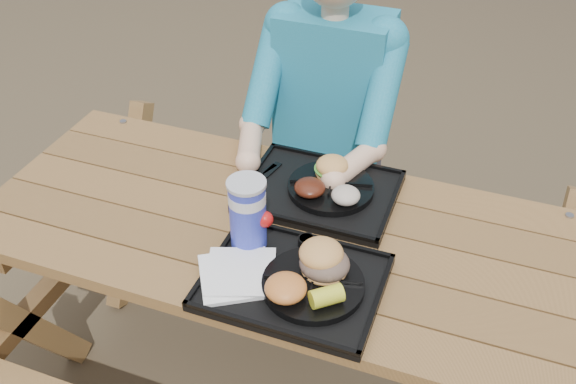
% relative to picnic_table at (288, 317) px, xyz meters
% --- Properties ---
extents(picnic_table, '(1.80, 1.49, 0.75)m').
position_rel_picnic_table_xyz_m(picnic_table, '(0.00, 0.00, 0.00)').
color(picnic_table, '#999999').
rests_on(picnic_table, ground).
extents(tray_near, '(0.45, 0.35, 0.02)m').
position_rel_picnic_table_xyz_m(tray_near, '(0.09, -0.21, 0.39)').
color(tray_near, black).
rests_on(tray_near, picnic_table).
extents(tray_far, '(0.45, 0.35, 0.02)m').
position_rel_picnic_table_xyz_m(tray_far, '(0.04, 0.18, 0.39)').
color(tray_far, black).
rests_on(tray_far, picnic_table).
extents(plate_near, '(0.26, 0.26, 0.02)m').
position_rel_picnic_table_xyz_m(plate_near, '(0.15, -0.21, 0.41)').
color(plate_near, black).
rests_on(plate_near, tray_near).
extents(plate_far, '(0.26, 0.26, 0.02)m').
position_rel_picnic_table_xyz_m(plate_far, '(0.07, 0.19, 0.41)').
color(plate_far, black).
rests_on(plate_far, tray_far).
extents(napkin_stack, '(0.25, 0.25, 0.02)m').
position_rel_picnic_table_xyz_m(napkin_stack, '(-0.05, -0.25, 0.41)').
color(napkin_stack, white).
rests_on(napkin_stack, tray_near).
extents(soda_cup, '(0.10, 0.10, 0.20)m').
position_rel_picnic_table_xyz_m(soda_cup, '(-0.07, -0.12, 0.49)').
color(soda_cup, '#1826B6').
rests_on(soda_cup, tray_near).
extents(condiment_bbq, '(0.05, 0.05, 0.03)m').
position_rel_picnic_table_xyz_m(condiment_bbq, '(0.08, -0.07, 0.41)').
color(condiment_bbq, black).
rests_on(condiment_bbq, tray_near).
extents(condiment_mustard, '(0.04, 0.04, 0.03)m').
position_rel_picnic_table_xyz_m(condiment_mustard, '(0.14, -0.07, 0.41)').
color(condiment_mustard, yellow).
rests_on(condiment_mustard, tray_near).
extents(sandwich, '(0.12, 0.12, 0.12)m').
position_rel_picnic_table_xyz_m(sandwich, '(0.16, -0.17, 0.48)').
color(sandwich, '#E79E51').
rests_on(sandwich, plate_near).
extents(mac_cheese, '(0.10, 0.10, 0.05)m').
position_rel_picnic_table_xyz_m(mac_cheese, '(0.10, -0.28, 0.44)').
color(mac_cheese, orange).
rests_on(mac_cheese, plate_near).
extents(corn_cob, '(0.11, 0.11, 0.05)m').
position_rel_picnic_table_xyz_m(corn_cob, '(0.20, -0.27, 0.44)').
color(corn_cob, yellow).
rests_on(corn_cob, plate_near).
extents(cutlery_far, '(0.05, 0.14, 0.01)m').
position_rel_picnic_table_xyz_m(cutlery_far, '(-0.14, 0.19, 0.40)').
color(cutlery_far, black).
rests_on(cutlery_far, tray_far).
extents(burger, '(0.10, 0.10, 0.09)m').
position_rel_picnic_table_xyz_m(burger, '(0.05, 0.24, 0.46)').
color(burger, '#EEA554').
rests_on(burger, plate_far).
extents(baked_beans, '(0.09, 0.09, 0.04)m').
position_rel_picnic_table_xyz_m(baked_beans, '(0.02, 0.13, 0.44)').
color(baked_beans, '#4E1D0F').
rests_on(baked_beans, plate_far).
extents(potato_salad, '(0.08, 0.08, 0.05)m').
position_rel_picnic_table_xyz_m(potato_salad, '(0.13, 0.12, 0.44)').
color(potato_salad, beige).
rests_on(potato_salad, plate_far).
extents(diner, '(0.48, 0.84, 1.28)m').
position_rel_picnic_table_xyz_m(diner, '(-0.07, 0.63, 0.27)').
color(diner, '#1989B4').
rests_on(diner, ground).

